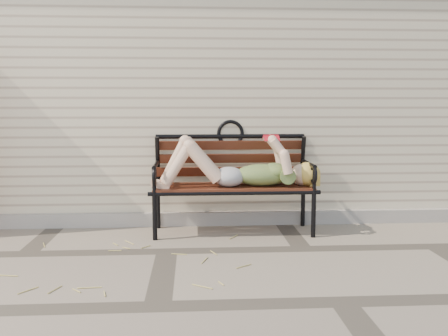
{
  "coord_description": "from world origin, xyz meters",
  "views": [
    {
      "loc": [
        0.24,
        -4.42,
        1.33
      ],
      "look_at": [
        0.55,
        0.52,
        0.69
      ],
      "focal_mm": 40.0,
      "sensor_mm": 36.0,
      "label": 1
    }
  ],
  "objects": [
    {
      "name": "straw_scatter",
      "position": [
        -0.53,
        -0.39,
        0.01
      ],
      "size": [
        2.9,
        1.71,
        0.01
      ],
      "color": "tan",
      "rests_on": "ground"
    },
    {
      "name": "ground",
      "position": [
        0.0,
        0.0,
        0.0
      ],
      "size": [
        80.0,
        80.0,
        0.0
      ],
      "primitive_type": "plane",
      "color": "gray",
      "rests_on": "ground"
    },
    {
      "name": "garden_bench",
      "position": [
        0.65,
        0.75,
        0.65
      ],
      "size": [
        1.79,
        0.71,
        1.16
      ],
      "color": "black",
      "rests_on": "ground"
    },
    {
      "name": "reading_woman",
      "position": [
        0.67,
        0.61,
        0.69
      ],
      "size": [
        1.69,
        0.38,
        0.53
      ],
      "color": "#093645",
      "rests_on": "ground"
    },
    {
      "name": "foundation_strip",
      "position": [
        0.0,
        0.97,
        0.07
      ],
      "size": [
        8.0,
        0.1,
        0.15
      ],
      "primitive_type": "cube",
      "color": "#ABA39A",
      "rests_on": "ground"
    },
    {
      "name": "house_wall",
      "position": [
        0.0,
        3.0,
        1.5
      ],
      "size": [
        8.0,
        4.0,
        3.0
      ],
      "primitive_type": "cube",
      "color": "beige",
      "rests_on": "ground"
    }
  ]
}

